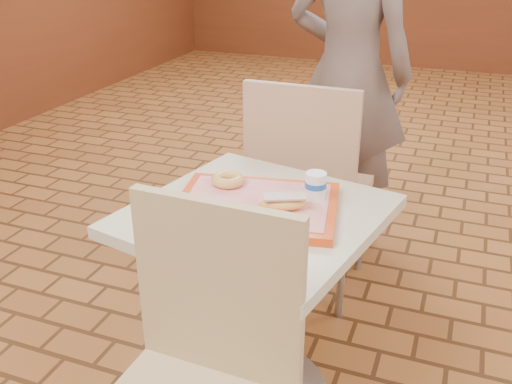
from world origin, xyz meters
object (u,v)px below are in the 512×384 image
(main_table, at_px, (256,277))
(chair_main_front, at_px, (198,379))
(paper_cup, at_px, (316,185))
(serving_tray, at_px, (256,206))
(customer, at_px, (348,73))
(ring_donut, at_px, (228,180))
(chair_main_back, at_px, (307,181))
(long_john_donut, at_px, (283,203))

(main_table, xyz_separation_m, chair_main_front, (0.04, -0.50, 0.03))
(main_table, distance_m, chair_main_front, 0.51)
(paper_cup, bearing_deg, serving_tray, -151.65)
(customer, bearing_deg, serving_tray, 96.14)
(serving_tray, bearing_deg, main_table, 45.00)
(chair_main_front, relative_size, customer, 0.55)
(chair_main_front, height_order, paper_cup, chair_main_front)
(ring_donut, bearing_deg, chair_main_back, 80.25)
(chair_main_front, relative_size, ring_donut, 9.04)
(chair_main_front, relative_size, serving_tray, 1.98)
(main_table, bearing_deg, long_john_donut, -11.89)
(main_table, bearing_deg, serving_tray, -135.00)
(chair_main_front, xyz_separation_m, chair_main_back, (-0.07, 1.17, 0.02))
(customer, xyz_separation_m, paper_cup, (0.18, -1.23, -0.05))
(customer, xyz_separation_m, ring_donut, (-0.11, -1.23, -0.08))
(customer, bearing_deg, chair_main_back, 94.55)
(main_table, distance_m, customer, 1.37)
(customer, height_order, long_john_donut, customer)
(ring_donut, bearing_deg, paper_cup, 0.41)
(chair_main_back, bearing_deg, serving_tray, 92.73)
(chair_main_front, bearing_deg, main_table, 96.98)
(main_table, xyz_separation_m, paper_cup, (0.16, 0.09, 0.31))
(chair_main_back, relative_size, customer, 0.57)
(main_table, relative_size, customer, 0.43)
(ring_donut, distance_m, long_john_donut, 0.24)
(serving_tray, bearing_deg, paper_cup, 28.35)
(main_table, height_order, paper_cup, paper_cup)
(serving_tray, height_order, paper_cup, paper_cup)
(customer, distance_m, serving_tray, 1.32)
(serving_tray, relative_size, paper_cup, 5.89)
(customer, bearing_deg, main_table, 96.14)
(long_john_donut, bearing_deg, chair_main_front, -95.40)
(long_john_donut, xyz_separation_m, paper_cup, (0.07, 0.10, 0.02))
(chair_main_front, xyz_separation_m, ring_donut, (-0.17, 0.59, 0.25))
(chair_main_back, bearing_deg, ring_donut, 80.63)
(long_john_donut, bearing_deg, paper_cup, 56.88)
(chair_main_back, relative_size, serving_tray, 2.05)
(ring_donut, height_order, long_john_donut, long_john_donut)
(main_table, relative_size, ring_donut, 7.00)
(paper_cup, bearing_deg, customer, 98.15)
(chair_main_front, bearing_deg, customer, 93.92)
(ring_donut, bearing_deg, customer, 84.95)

